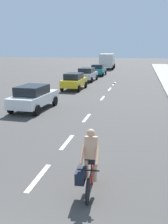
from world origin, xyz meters
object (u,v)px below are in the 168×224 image
(parked_car_teal, at_px, (98,70))
(delivery_truck, at_px, (107,61))
(cyclist, at_px, (89,165))
(parked_car_white, at_px, (34,97))
(parked_car_yellow, at_px, (74,81))
(parked_car_silver, at_px, (87,74))

(parked_car_teal, distance_m, delivery_truck, 11.79)
(cyclist, distance_m, parked_car_white, 10.44)
(parked_car_yellow, distance_m, parked_car_silver, 6.59)
(parked_car_white, xyz_separation_m, parked_car_silver, (0.31, 15.08, 0.00))
(parked_car_silver, height_order, parked_car_teal, same)
(cyclist, xyz_separation_m, parked_car_yellow, (-4.95, 17.41, 0.00))
(parked_car_white, height_order, delivery_truck, delivery_truck)
(delivery_truck, bearing_deg, parked_car_silver, -92.03)
(parked_car_silver, bearing_deg, parked_car_teal, 89.56)
(parked_car_white, distance_m, parked_car_silver, 15.08)
(parked_car_teal, xyz_separation_m, delivery_truck, (-0.28, 11.77, 0.67))
(cyclist, relative_size, parked_car_white, 0.43)
(parked_car_yellow, bearing_deg, delivery_truck, 92.15)
(parked_car_silver, bearing_deg, parked_car_white, -89.26)
(parked_car_yellow, xyz_separation_m, parked_car_teal, (0.12, 13.11, 0.00))
(parked_car_white, xyz_separation_m, parked_car_teal, (0.58, 21.60, 0.00))
(parked_car_yellow, relative_size, parked_car_teal, 0.92)
(parked_car_silver, relative_size, parked_car_teal, 1.01)
(parked_car_silver, relative_size, delivery_truck, 0.67)
(parked_car_silver, bearing_deg, parked_car_yellow, -86.78)
(parked_car_white, distance_m, parked_car_yellow, 8.50)
(parked_car_yellow, relative_size, delivery_truck, 0.61)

